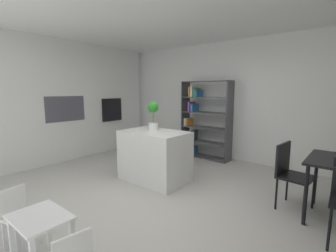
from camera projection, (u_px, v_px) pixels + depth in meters
The scene contains 12 objects.
ground_plane at pixel (160, 200), 3.54m from camera, with size 10.18×10.18×0.00m, color beige.
ceiling_slab at pixel (158, 2), 3.14m from camera, with size 7.39×5.54×0.06m.
back_partition at pixel (239, 101), 5.44m from camera, with size 7.39×0.06×2.72m, color white.
tall_cabinet_run_left at pixel (49, 101), 5.41m from camera, with size 0.66×4.99×2.72m, color white.
cabinet_niche_splashback at pixel (66, 109), 5.38m from camera, with size 0.01×0.91×0.56m.
built_in_oven at pixel (112, 110), 6.35m from camera, with size 0.06×0.60×0.59m.
kitchen_island at pixel (155, 156), 4.27m from camera, with size 1.17×0.75×0.89m, color white.
potted_plant_on_island at pixel (153, 113), 4.32m from camera, with size 0.20×0.20×0.51m.
open_bookshelf at pixel (202, 119), 5.72m from camera, with size 1.20×0.35×1.82m.
child_table at pixel (41, 226), 2.15m from camera, with size 0.54×0.41×0.50m.
child_chair_left at pixel (18, 214), 2.48m from camera, with size 0.33×0.33×0.61m.
dining_chair_island_side at pixel (289, 169), 3.27m from camera, with size 0.45×0.49×0.89m.
Camera 1 is at (2.21, -2.51, 1.60)m, focal length 25.64 mm.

